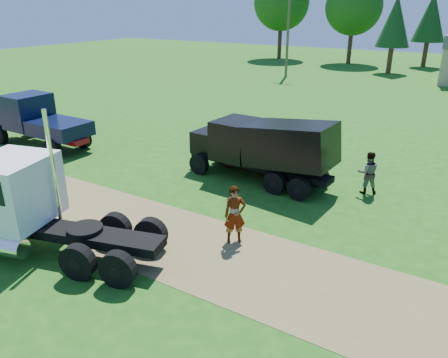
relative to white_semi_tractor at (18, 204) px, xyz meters
The scene contains 9 objects.
ground 7.00m from the white_semi_tractor, 24.94° to the left, with size 140.00×140.00×0.00m, color #1B5011.
dirt_track 7.00m from the white_semi_tractor, 24.94° to the left, with size 120.00×4.20×0.01m, color brown.
white_semi_tractor is the anchor object (origin of this frame).
black_dump_truck 10.10m from the white_semi_tractor, 66.55° to the left, with size 7.05×2.50×3.03m.
navy_truck 11.87m from the white_semi_tractor, 141.21° to the left, with size 6.61×2.36×2.83m.
orange_pickup 11.47m from the white_semi_tractor, 71.66° to the left, with size 2.33×5.05×1.40m, color red.
spectator_a 6.93m from the white_semi_tractor, 34.73° to the left, with size 0.73×0.48×2.00m, color #999999.
spectator_b 13.34m from the white_semi_tractor, 51.31° to the left, with size 0.89×0.69×1.82m, color #999999.
tree_row 53.51m from the white_semi_tractor, 85.66° to the left, with size 55.61×14.07×11.59m.
Camera 1 is at (6.00, -10.09, 7.47)m, focal length 35.00 mm.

